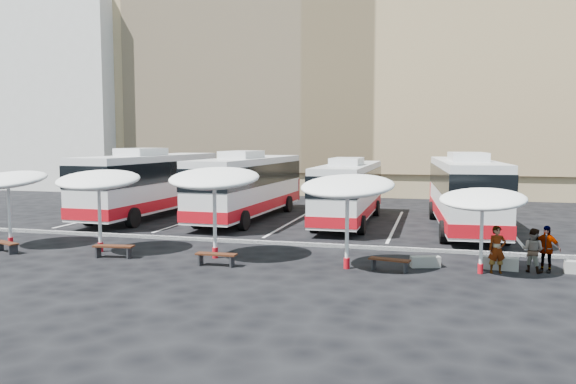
% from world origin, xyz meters
% --- Properties ---
extents(ground, '(120.00, 120.00, 0.00)m').
position_xyz_m(ground, '(0.00, 0.00, 0.00)').
color(ground, black).
rests_on(ground, ground).
extents(sandstone_building, '(42.00, 18.25, 29.60)m').
position_xyz_m(sandstone_building, '(0.00, 31.87, 12.63)').
color(sandstone_building, tan).
rests_on(sandstone_building, ground).
extents(apartment_block, '(14.00, 14.00, 18.00)m').
position_xyz_m(apartment_block, '(-28.00, 28.00, 9.00)').
color(apartment_block, silver).
rests_on(apartment_block, ground).
extents(curb_divider, '(34.00, 0.25, 0.15)m').
position_xyz_m(curb_divider, '(0.00, 0.50, 0.07)').
color(curb_divider, black).
rests_on(curb_divider, ground).
extents(bay_lines, '(24.15, 12.00, 0.01)m').
position_xyz_m(bay_lines, '(0.00, 8.00, 0.01)').
color(bay_lines, white).
rests_on(bay_lines, ground).
extents(bus_0, '(3.50, 13.65, 4.30)m').
position_xyz_m(bus_0, '(-9.12, 7.82, 2.20)').
color(bus_0, silver).
rests_on(bus_0, ground).
extents(bus_1, '(3.41, 13.19, 4.16)m').
position_xyz_m(bus_1, '(-2.88, 8.31, 2.12)').
color(bus_1, silver).
rests_on(bus_1, ground).
extents(bus_2, '(2.84, 11.99, 3.80)m').
position_xyz_m(bus_2, '(3.30, 8.17, 1.94)').
color(bus_2, silver).
rests_on(bus_2, ground).
extents(bus_3, '(3.70, 13.26, 4.16)m').
position_xyz_m(bus_3, '(9.60, 7.20, 2.12)').
color(bus_3, silver).
rests_on(bus_3, ground).
extents(sunshade_0, '(3.62, 3.66, 3.51)m').
position_xyz_m(sunshade_0, '(-10.44, -2.91, 2.98)').
color(sunshade_0, silver).
rests_on(sunshade_0, ground).
extents(sunshade_1, '(4.18, 4.21, 3.63)m').
position_xyz_m(sunshade_1, '(-5.74, -3.03, 3.08)').
color(sunshade_1, silver).
rests_on(sunshade_1, ground).
extents(sunshade_2, '(3.97, 4.01, 3.81)m').
position_xyz_m(sunshade_2, '(-0.49, -2.98, 3.24)').
color(sunshade_2, silver).
rests_on(sunshade_2, ground).
extents(sunshade_3, '(3.96, 4.00, 3.62)m').
position_xyz_m(sunshade_3, '(4.98, -3.51, 3.08)').
color(sunshade_3, silver).
rests_on(sunshade_3, ground).
extents(sunshade_4, '(3.64, 3.67, 3.15)m').
position_xyz_m(sunshade_4, '(9.75, -3.05, 2.67)').
color(sunshade_4, silver).
rests_on(sunshade_4, ground).
extents(wood_bench_0, '(1.51, 0.90, 0.45)m').
position_xyz_m(wood_bench_0, '(-9.52, -4.23, 0.35)').
color(wood_bench_0, black).
rests_on(wood_bench_0, ground).
extents(wood_bench_1, '(1.70, 0.66, 0.51)m').
position_xyz_m(wood_bench_1, '(-4.50, -3.99, 0.39)').
color(wood_bench_1, black).
rests_on(wood_bench_1, ground).
extents(wood_bench_2, '(1.59, 0.45, 0.49)m').
position_xyz_m(wood_bench_2, '(0.11, -4.33, 0.37)').
color(wood_bench_2, black).
rests_on(wood_bench_2, ground).
extents(wood_bench_3, '(1.55, 0.69, 0.46)m').
position_xyz_m(wood_bench_3, '(6.56, -3.52, 0.35)').
color(wood_bench_3, black).
rests_on(wood_bench_3, ground).
extents(conc_bench_0, '(1.16, 0.68, 0.41)m').
position_xyz_m(conc_bench_0, '(7.81, -2.52, 0.21)').
color(conc_bench_0, gray).
rests_on(conc_bench_0, ground).
extents(conc_bench_1, '(1.29, 0.58, 0.47)m').
position_xyz_m(conc_bench_1, '(10.51, -2.21, 0.23)').
color(conc_bench_1, gray).
rests_on(conc_bench_1, ground).
extents(passenger_0, '(0.70, 0.54, 1.72)m').
position_xyz_m(passenger_0, '(10.31, -2.83, 0.86)').
color(passenger_0, black).
rests_on(passenger_0, ground).
extents(passenger_1, '(0.98, 0.92, 1.61)m').
position_xyz_m(passenger_1, '(11.59, -2.37, 0.80)').
color(passenger_1, black).
rests_on(passenger_1, ground).
extents(passenger_2, '(1.08, 0.76, 1.71)m').
position_xyz_m(passenger_2, '(12.03, -2.21, 0.85)').
color(passenger_2, black).
rests_on(passenger_2, ground).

